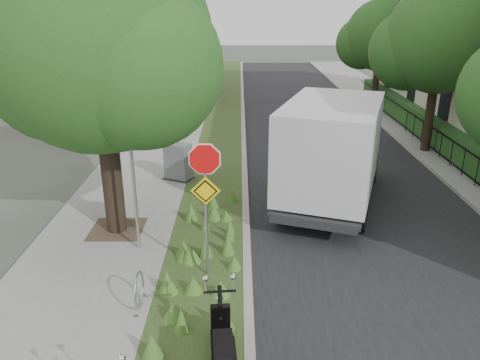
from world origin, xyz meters
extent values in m
plane|color=#4C5147|center=(0.00, 0.00, 0.00)|extent=(120.00, 120.00, 0.00)
cube|color=gray|center=(-4.25, 10.00, 0.06)|extent=(3.50, 60.00, 0.12)
cube|color=#2D481F|center=(-1.50, 10.00, 0.06)|extent=(2.00, 60.00, 0.12)
cube|color=#9E9991|center=(-0.50, 10.00, 0.07)|extent=(0.20, 60.00, 0.13)
cube|color=black|center=(3.00, 10.00, 0.01)|extent=(7.00, 60.00, 0.01)
cube|color=#9E9991|center=(6.50, 10.00, 0.07)|extent=(0.20, 60.00, 0.13)
cube|color=gray|center=(8.20, 10.00, 0.06)|extent=(3.20, 60.00, 0.12)
cylinder|color=black|center=(-4.00, 2.80, 2.36)|extent=(0.52, 0.52, 4.48)
sphere|color=#1D501A|center=(-4.00, 2.80, 5.08)|extent=(5.40, 5.40, 5.40)
sphere|color=#1D501A|center=(-5.21, 3.61, 4.41)|extent=(4.05, 4.05, 4.05)
sphere|color=#1D501A|center=(-2.92, 2.12, 4.54)|extent=(3.78, 3.78, 3.78)
cube|color=#473828|center=(-4.00, 2.80, 0.12)|extent=(1.40, 1.40, 0.01)
cylinder|color=#A5A8AD|center=(-3.20, 1.80, 2.12)|extent=(0.08, 0.08, 4.00)
torus|color=#A5A8AD|center=(-2.70, -0.60, 0.50)|extent=(0.05, 0.77, 0.77)
cube|color=#A5A8AD|center=(-2.70, -0.96, 0.14)|extent=(0.06, 0.06, 0.04)
cube|color=#A5A8AD|center=(-2.70, -0.24, 0.14)|extent=(0.06, 0.06, 0.04)
cylinder|color=#A5A8AD|center=(-1.40, 0.60, 1.62)|extent=(0.07, 0.07, 3.00)
cylinder|color=red|center=(-1.40, 0.57, 2.87)|extent=(0.86, 0.03, 0.86)
cylinder|color=white|center=(-1.40, 0.58, 2.87)|extent=(0.94, 0.02, 0.94)
cube|color=yellow|center=(-1.40, 0.57, 2.17)|extent=(0.64, 0.03, 0.64)
cube|color=black|center=(7.20, 10.00, 1.07)|extent=(0.04, 24.00, 0.04)
cube|color=black|center=(7.20, 10.00, 0.27)|extent=(0.04, 24.00, 0.04)
cylinder|color=black|center=(7.20, 10.00, 0.62)|extent=(0.03, 0.03, 1.00)
cube|color=#1A4A1C|center=(7.90, 10.00, 0.67)|extent=(1.00, 24.00, 1.10)
cube|color=#2D2D33|center=(7.95, 10.00, 4.30)|extent=(0.25, 26.00, 0.60)
cube|color=maroon|center=(-9.50, 22.00, 4.00)|extent=(9.00, 10.00, 8.00)
cylinder|color=black|center=(7.00, 10.00, 2.14)|extent=(0.36, 0.36, 4.03)
sphere|color=#1D501A|center=(7.00, 10.00, 4.58)|extent=(4.20, 4.20, 4.20)
sphere|color=#1D501A|center=(6.05, 10.63, 4.06)|extent=(3.15, 3.15, 3.15)
sphere|color=#1D501A|center=(7.84, 9.47, 4.16)|extent=(2.94, 2.94, 2.94)
cylinder|color=black|center=(7.00, 18.00, 1.94)|extent=(0.36, 0.36, 3.64)
sphere|color=#1D501A|center=(7.00, 18.00, 4.15)|extent=(3.80, 3.80, 3.80)
sphere|color=#1D501A|center=(6.14, 18.57, 3.67)|extent=(2.85, 2.85, 2.85)
sphere|color=#1D501A|center=(7.76, 17.52, 3.77)|extent=(2.66, 2.66, 2.66)
cylinder|color=black|center=(-1.03, -1.71, 0.40)|extent=(0.18, 0.56, 0.55)
cube|color=black|center=(-0.96, -2.42, 0.42)|extent=(0.48, 1.25, 0.19)
cube|color=black|center=(-0.93, -2.74, 0.95)|extent=(0.38, 0.67, 0.13)
cube|color=#262628|center=(2.16, 4.98, 0.58)|extent=(4.15, 6.47, 0.21)
cube|color=#B7BABC|center=(2.93, 7.19, 1.55)|extent=(2.74, 2.28, 1.83)
cube|color=silver|center=(1.95, 4.38, 2.01)|extent=(3.80, 4.93, 2.52)
cube|color=#262628|center=(-2.80, 6.67, 0.14)|extent=(1.12, 0.97, 0.04)
cube|color=slate|center=(-2.80, 6.67, 0.75)|extent=(0.98, 0.83, 1.26)
camera|label=1|loc=(-0.68, -8.55, 5.92)|focal=35.00mm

